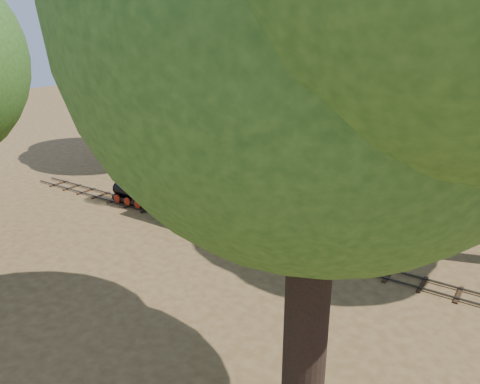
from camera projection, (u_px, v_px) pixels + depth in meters
The scene contains 13 objects.
ground at pixel (228, 231), 17.44m from camera, with size 90.00×90.00×0.00m, color olive.
track at pixel (228, 230), 17.41m from camera, with size 22.00×1.00×0.10m.
locomotive at pixel (131, 169), 19.56m from camera, with size 2.45×1.13×2.75m.
carriage_front at pixel (188, 202), 18.15m from camera, with size 3.19×1.31×1.66m.
carriage_rear at pixel (285, 226), 15.95m from camera, with size 3.19×1.38×1.66m.
oak_nw at pixel (160, 37), 24.44m from camera, with size 8.36×7.35×9.67m.
oak_nc at pixel (303, 6), 23.29m from camera, with size 8.04×7.08×11.07m.
oak_ne at pixel (455, 17), 18.02m from camera, with size 8.20×7.22×10.50m.
fence at pixel (319, 166), 23.53m from camera, with size 18.10×0.10×1.00m.
shrub_west at pixel (255, 144), 26.85m from camera, with size 2.41×1.85×1.67m, color #2D6B1E.
shrub_mid_w at pixel (267, 141), 26.33m from camera, with size 3.26×2.51×2.26m, color #2D6B1E.
shrub_mid_e at pixel (365, 162), 23.47m from camera, with size 2.26×1.74×1.56m, color #2D6B1E.
shrub_east at pixel (440, 172), 21.59m from camera, with size 2.51×1.93×1.74m, color #2D6B1E.
Camera 1 is at (9.20, -13.03, 7.21)m, focal length 35.00 mm.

